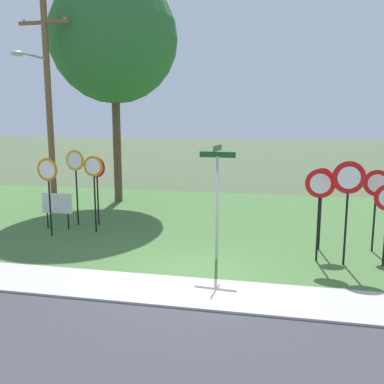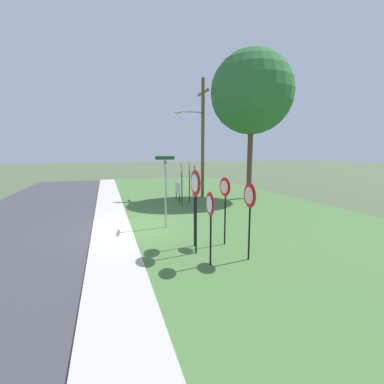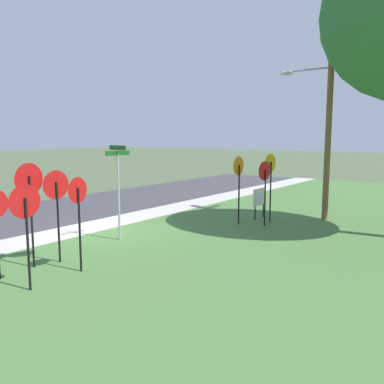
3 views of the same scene
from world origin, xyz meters
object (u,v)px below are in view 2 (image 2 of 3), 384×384
stop_sign_near_left (189,172)px  utility_pole (201,134)px  stop_sign_far_center (165,174)px  street_name_post (165,186)px  yield_sign_center (225,195)px  yield_sign_near_left (249,203)px  yield_sign_far_right (195,191)px  stop_sign_near_right (181,176)px  yield_sign_far_left (210,212)px  notice_board (178,189)px  oak_tree_left (252,93)px  yield_sign_near_right (194,193)px  stop_sign_far_left (194,176)px

stop_sign_near_left → utility_pole: utility_pole is taller
stop_sign_far_center → street_name_post: bearing=-7.2°
yield_sign_center → stop_sign_near_left: bearing=162.4°
yield_sign_near_left → yield_sign_far_right: yield_sign_far_right is taller
stop_sign_near_right → utility_pole: (-2.88, 2.25, 2.67)m
stop_sign_far_center → yield_sign_far_left: (9.91, -0.86, -0.26)m
yield_sign_far_left → notice_board: bearing=172.2°
yield_sign_near_left → yield_sign_center: size_ratio=0.99×
yield_sign_near_left → oak_tree_left: bearing=152.1°
yield_sign_near_right → yield_sign_far_left: yield_sign_near_right is taller
stop_sign_far_center → yield_sign_near_left: bearing=7.3°
yield_sign_far_left → yield_sign_near_left: bearing=92.6°
yield_sign_far_right → yield_sign_center: yield_sign_far_right is taller
stop_sign_near_right → stop_sign_near_left: bearing=144.9°
street_name_post → utility_pole: 8.81m
yield_sign_center → stop_sign_far_center: bearing=172.9°
stop_sign_near_left → utility_pole: (-1.82, 1.45, 2.56)m
stop_sign_near_right → yield_sign_center: stop_sign_near_right is taller
street_name_post → stop_sign_near_right: bearing=161.8°
yield_sign_far_right → notice_board: yield_sign_far_right is taller
yield_sign_near_right → yield_sign_center: size_ratio=1.04×
yield_sign_near_right → street_name_post: 2.67m
stop_sign_far_left → street_name_post: bearing=-20.9°
yield_sign_near_left → yield_sign_near_right: 2.03m
yield_sign_center → yield_sign_far_right: bearing=-76.6°
stop_sign_far_center → notice_board: (-0.24, 0.87, -1.02)m
stop_sign_far_center → street_name_post: street_name_post is taller
stop_sign_near_right → yield_sign_far_right: (7.69, -1.69, 0.19)m
stop_sign_near_left → yield_sign_far_left: 10.03m
yield_sign_near_left → yield_sign_far_left: bearing=-87.4°
yield_sign_far_left → utility_pole: bearing=163.5°
yield_sign_far_right → yield_sign_center: bearing=109.1°
notice_board → stop_sign_far_center: bearing=-75.9°
yield_sign_far_right → yield_sign_center: 1.38m
stop_sign_near_left → street_name_post: bearing=-18.6°
stop_sign_near_left → yield_sign_center: bearing=-0.5°
stop_sign_near_left → oak_tree_left: bearing=101.3°
stop_sign_near_right → stop_sign_far_center: 1.42m
stop_sign_near_right → street_name_post: 4.79m
stop_sign_near_left → yield_sign_near_left: bearing=1.5°
yield_sign_far_right → stop_sign_far_left: bearing=158.6°
stop_sign_far_left → oak_tree_left: 7.09m
stop_sign_far_left → utility_pole: size_ratio=0.29×
yield_sign_far_right → yield_sign_near_left: bearing=51.3°
stop_sign_near_left → yield_sign_near_left: 9.79m
utility_pole → stop_sign_far_left: bearing=-27.3°
yield_sign_center → street_name_post: street_name_post is taller
yield_sign_center → utility_pole: bearing=156.0°
yield_sign_near_right → utility_pole: 10.93m
utility_pole → notice_board: size_ratio=6.69×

